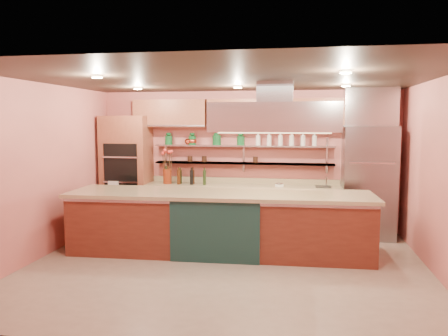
% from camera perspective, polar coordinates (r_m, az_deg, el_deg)
% --- Properties ---
extents(floor, '(6.00, 5.00, 0.02)m').
position_cam_1_polar(floor, '(6.77, 0.23, -12.84)').
color(floor, gray).
rests_on(floor, ground).
extents(ceiling, '(6.00, 5.00, 0.02)m').
position_cam_1_polar(ceiling, '(6.43, 0.24, 11.58)').
color(ceiling, black).
rests_on(ceiling, wall_back).
extents(wall_back, '(6.00, 0.04, 2.80)m').
position_cam_1_polar(wall_back, '(8.91, 2.94, 1.02)').
color(wall_back, '#C9685F').
rests_on(wall_back, floor).
extents(wall_front, '(6.00, 0.04, 2.80)m').
position_cam_1_polar(wall_front, '(4.03, -5.75, -5.11)').
color(wall_front, '#C9685F').
rests_on(wall_front, floor).
extents(wall_left, '(0.04, 5.00, 2.80)m').
position_cam_1_polar(wall_left, '(7.55, -22.82, -0.35)').
color(wall_left, '#C9685F').
rests_on(wall_left, floor).
extents(wall_right, '(0.04, 5.00, 2.80)m').
position_cam_1_polar(wall_right, '(6.64, 26.68, -1.34)').
color(wall_right, '#C9685F').
rests_on(wall_right, floor).
extents(oven_stack, '(0.95, 0.64, 2.30)m').
position_cam_1_polar(oven_stack, '(9.25, -12.56, -0.49)').
color(oven_stack, brown).
rests_on(oven_stack, floor).
extents(refrigerator, '(0.95, 0.72, 2.10)m').
position_cam_1_polar(refrigerator, '(8.62, 18.33, -1.79)').
color(refrigerator, gray).
rests_on(refrigerator, floor).
extents(back_counter, '(3.84, 0.64, 0.93)m').
position_cam_1_polar(back_counter, '(8.75, 2.34, -5.26)').
color(back_counter, tan).
rests_on(back_counter, floor).
extents(wall_shelf_lower, '(3.60, 0.26, 0.03)m').
position_cam_1_polar(wall_shelf_lower, '(8.79, 2.51, 0.62)').
color(wall_shelf_lower, '#ABAEB2').
rests_on(wall_shelf_lower, wall_back).
extents(wall_shelf_upper, '(3.60, 0.26, 0.03)m').
position_cam_1_polar(wall_shelf_upper, '(8.77, 2.52, 2.90)').
color(wall_shelf_upper, '#ABAEB2').
rests_on(wall_shelf_upper, wall_back).
extents(upper_cabinets, '(4.60, 0.36, 0.55)m').
position_cam_1_polar(upper_cabinets, '(8.70, 2.83, 7.16)').
color(upper_cabinets, brown).
rests_on(upper_cabinets, wall_back).
extents(range_hood, '(2.00, 1.00, 0.45)m').
position_cam_1_polar(range_hood, '(6.99, 6.69, 6.58)').
color(range_hood, '#ABAEB2').
rests_on(range_hood, ceiling).
extents(ceiling_downlights, '(4.00, 2.80, 0.02)m').
position_cam_1_polar(ceiling_downlights, '(6.63, 0.54, 11.16)').
color(ceiling_downlights, '#FFE5A5').
rests_on(ceiling_downlights, ceiling).
extents(island, '(4.94, 1.26, 1.02)m').
position_cam_1_polar(island, '(7.29, -0.61, -7.17)').
color(island, maroon).
rests_on(island, floor).
extents(flower_vase, '(0.21, 0.21, 0.30)m').
position_cam_1_polar(flower_vase, '(8.93, -7.41, -1.07)').
color(flower_vase, maroon).
rests_on(flower_vase, back_counter).
extents(oil_bottle_cluster, '(0.94, 0.35, 0.29)m').
position_cam_1_polar(oil_bottle_cluster, '(8.83, -5.02, -1.15)').
color(oil_bottle_cluster, black).
rests_on(oil_bottle_cluster, back_counter).
extents(kitchen_scale, '(0.17, 0.14, 0.09)m').
position_cam_1_polar(kitchen_scale, '(8.55, 7.25, -2.10)').
color(kitchen_scale, silver).
rests_on(kitchen_scale, back_counter).
extents(bar_faucet, '(0.03, 0.03, 0.20)m').
position_cam_1_polar(bar_faucet, '(8.65, 13.21, -1.76)').
color(bar_faucet, white).
rests_on(bar_faucet, back_counter).
extents(copper_kettle, '(0.20, 0.20, 0.13)m').
position_cam_1_polar(copper_kettle, '(8.98, -4.65, 3.47)').
color(copper_kettle, '#C2462C').
rests_on(copper_kettle, wall_shelf_upper).
extents(green_canister, '(0.21, 0.21, 0.20)m').
position_cam_1_polar(green_canister, '(8.85, -0.93, 3.67)').
color(green_canister, '#104C21').
rests_on(green_canister, wall_shelf_upper).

